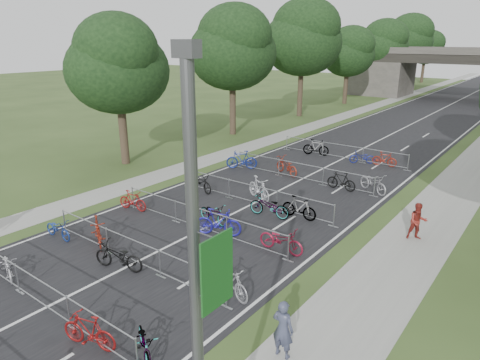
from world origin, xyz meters
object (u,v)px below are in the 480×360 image
at_px(overpass_bridge, 464,74).
at_px(pedestrian_a, 283,329).
at_px(pedestrian_b, 418,222).
at_px(lamppost, 198,318).

bearing_deg(overpass_bridge, pedestrian_a, -83.00).
relative_size(overpass_bridge, pedestrian_b, 19.03).
xyz_separation_m(overpass_bridge, lamppost, (8.33, -63.00, 0.75)).
distance_m(lamppost, pedestrian_a, 5.70).
height_order(overpass_bridge, pedestrian_a, overpass_bridge).
relative_size(pedestrian_a, pedestrian_b, 1.05).
distance_m(overpass_bridge, lamppost, 63.55).
distance_m(pedestrian_a, pedestrian_b, 9.60).
xyz_separation_m(overpass_bridge, pedestrian_b, (7.98, -49.02, -2.72)).
bearing_deg(overpass_bridge, lamppost, -82.47).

